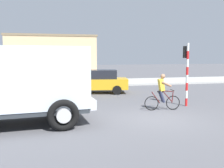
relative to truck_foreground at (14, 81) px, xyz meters
name	(u,v)px	position (x,y,z in m)	size (l,w,h in m)	color
ground_plane	(156,119)	(5.42, -0.32, -1.67)	(120.00, 120.00, 0.00)	#56565B
sidewalk_far	(97,83)	(5.42, 13.45, -1.59)	(80.00, 5.00, 0.16)	#ADADA8
truck_foreground	(14,81)	(0.00, 0.00, 0.00)	(5.61, 3.17, 2.90)	silver
cyclist	(162,92)	(6.39, 1.23, -0.80)	(1.73, 0.51, 1.72)	black
traffic_light_pole	(187,66)	(8.01, 1.94, 0.40)	(0.24, 0.43, 3.20)	red
car_red_near	(99,81)	(4.47, 7.43, -0.85)	(4.23, 2.37, 1.60)	gold
building_mid_block	(52,58)	(1.42, 18.71, 0.67)	(9.08, 5.31, 4.66)	#D1B284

